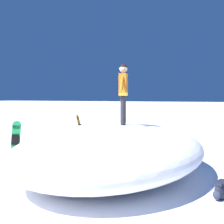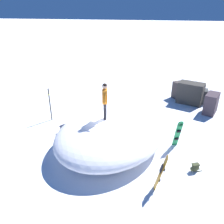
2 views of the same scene
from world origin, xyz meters
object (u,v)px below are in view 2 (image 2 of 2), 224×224
object	(u,v)px
snowboard_secondary_upright	(161,172)
backpack_near	(195,167)
snowboard_primary_upright	(178,133)
snowboarder_standing	(105,98)
backpack_far	(64,128)
trail_marker_pole	(50,104)

from	to	relation	value
snowboard_secondary_upright	backpack_near	xyz separation A→B (m)	(1.46, 1.39, -0.63)
snowboard_primary_upright	snowboard_secondary_upright	distance (m)	3.21
snowboarder_standing	backpack_far	size ratio (longest dim) A/B	2.64
snowboard_secondary_upright	trail_marker_pole	world-z (taller)	trail_marker_pole
snowboard_primary_upright	backpack_far	distance (m)	6.25
snowboard_secondary_upright	backpack_near	bearing A→B (deg)	43.55
backpack_near	snowboard_primary_upright	bearing A→B (deg)	112.53
trail_marker_pole	snowboarder_standing	bearing A→B (deg)	-27.11
snowboard_primary_upright	trail_marker_pole	world-z (taller)	trail_marker_pole
snowboard_primary_upright	backpack_far	world-z (taller)	snowboard_primary_upright
snowboard_primary_upright	backpack_near	xyz separation A→B (m)	(0.72, -1.74, -0.61)
backpack_near	snowboarder_standing	bearing A→B (deg)	165.47
snowboard_secondary_upright	backpack_far	bearing A→B (deg)	148.84
snowboarder_standing	snowboard_secondary_upright	world-z (taller)	snowboarder_standing
snowboarder_standing	trail_marker_pole	world-z (taller)	snowboarder_standing
snowboard_primary_upright	backpack_near	distance (m)	1.98
snowboarder_standing	snowboard_primary_upright	bearing A→B (deg)	10.11
backpack_near	trail_marker_pole	distance (m)	8.92
snowboarder_standing	snowboard_primary_upright	size ratio (longest dim) A/B	1.14
snowboard_secondary_upright	snowboarder_standing	bearing A→B (deg)	138.41
backpack_near	backpack_far	world-z (taller)	backpack_far
backpack_far	snowboard_primary_upright	bearing A→B (deg)	-1.73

